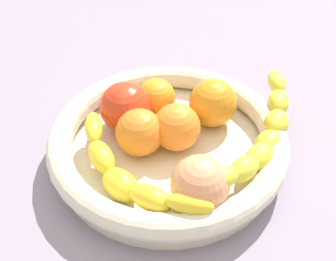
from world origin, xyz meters
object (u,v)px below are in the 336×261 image
peach_blush (200,184)px  orange_rear (156,97)px  banana_draped_left (127,175)px  fruit_bowl (168,144)px  banana_draped_right (264,137)px  tomato_red (125,107)px  orange_mid_left (213,103)px  orange_front (176,127)px  orange_mid_right (139,132)px

peach_blush → orange_rear: bearing=-43.9°
banana_draped_left → peach_blush: bearing=-165.2°
fruit_bowl → banana_draped_right: size_ratio=1.21×
fruit_bowl → tomato_red: bearing=-8.1°
orange_mid_left → orange_front: bearing=72.4°
fruit_bowl → orange_mid_right: size_ratio=5.07×
banana_draped_right → orange_mid_left: 8.41cm
orange_front → orange_mid_right: bearing=40.2°
banana_draped_left → orange_rear: size_ratio=4.00×
orange_mid_left → peach_blush: 14.35cm
banana_draped_left → peach_blush: (-8.01, -2.11, 0.75)cm
tomato_red → peach_blush: 15.79cm
banana_draped_right → orange_mid_right: (13.51, 6.67, 0.10)cm
banana_draped_left → orange_rear: 14.35cm
banana_draped_right → orange_mid_right: bearing=26.3°
banana_draped_left → orange_front: bearing=-98.0°
orange_front → tomato_red: (7.39, 0.09, 0.33)cm
orange_front → orange_mid_right: 4.60cm
tomato_red → peach_blush: (-14.08, 7.15, -0.07)cm
orange_mid_right → orange_rear: size_ratio=1.13×
orange_front → banana_draped_left: bearing=82.0°
orange_mid_right → banana_draped_right: bearing=-153.7°
orange_front → tomato_red: bearing=0.7°
banana_draped_right → orange_front: size_ratio=4.13×
tomato_red → peach_blush: tomato_red is taller
tomato_red → peach_blush: bearing=153.1°
orange_rear → banana_draped_right: bearing=177.4°
orange_rear → tomato_red: tomato_red is taller
banana_draped_left → orange_mid_right: orange_mid_right is taller
banana_draped_left → orange_front: size_ratio=3.48×
orange_mid_right → tomato_red: bearing=-36.6°
orange_mid_left → orange_rear: (7.41, 1.93, -0.55)cm
orange_mid_left → orange_mid_right: (5.52, 9.29, -0.20)cm
orange_front → orange_mid_left: 6.64cm
banana_draped_right → orange_rear: same height
orange_mid_left → banana_draped_left: bearing=78.0°
banana_draped_left → banana_draped_right: 17.27cm
tomato_red → banana_draped_right: bearing=-167.7°
banana_draped_left → orange_mid_right: bearing=-71.0°
banana_draped_left → tomato_red: 11.11cm
banana_draped_right → tomato_red: bearing=12.3°
fruit_bowl → orange_mid_left: size_ratio=4.74×
orange_front → tomato_red: 7.40cm
banana_draped_right → orange_rear: 15.42cm
orange_mid_right → orange_rear: (1.89, -7.36, -0.35)cm
orange_rear → peach_blush: peach_blush is taller
orange_front → tomato_red: tomato_red is taller
orange_mid_left → peach_blush: (-4.68, 13.56, 0.10)cm
banana_draped_right → orange_rear: size_ratio=4.74×
orange_mid_left → tomato_red: 11.38cm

